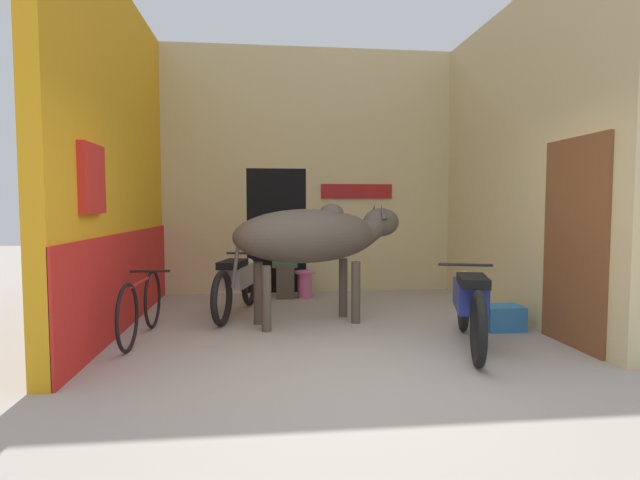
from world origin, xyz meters
name	(u,v)px	position (x,y,z in m)	size (l,w,h in m)	color
ground_plane	(358,381)	(0.00, 0.00, 0.00)	(30.00, 30.00, 0.00)	#9E9389
wall_left_shopfront	(116,162)	(-2.44, 2.12, 1.92)	(0.25, 4.25, 3.97)	orange
wall_back_with_doorway	(299,189)	(-0.16, 4.48, 1.70)	(4.71, 0.93, 3.97)	#D1BC84
wall_right_with_door	(520,163)	(2.44, 2.08, 1.96)	(0.22, 4.25, 3.97)	#D1BC84
cow	(314,237)	(-0.15, 2.06, 1.05)	(2.20, 1.12, 1.46)	#4C4238
motorcycle_near	(470,303)	(1.31, 0.86, 0.45)	(0.75, 1.92, 0.79)	black
motorcycle_far	(237,281)	(-1.10, 2.64, 0.44)	(0.66, 1.89, 0.78)	black
bicycle	(141,306)	(-2.06, 1.54, 0.35)	(0.44, 1.65, 0.69)	black
shopkeeper_seated	(285,257)	(-0.43, 3.81, 0.63)	(0.39, 0.33, 1.20)	brown
plastic_stool	(305,283)	(-0.12, 3.76, 0.22)	(0.32, 0.32, 0.42)	#DB6093
crate	(502,318)	(1.96, 1.48, 0.14)	(0.44, 0.32, 0.28)	teal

